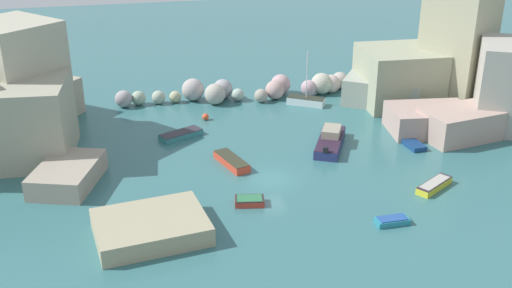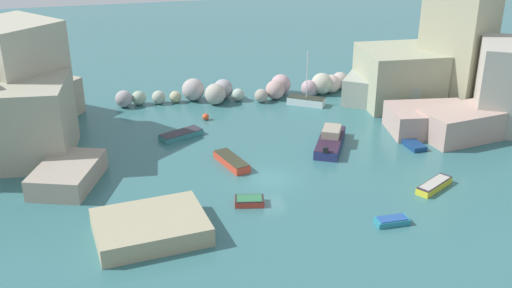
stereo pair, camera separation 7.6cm
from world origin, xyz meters
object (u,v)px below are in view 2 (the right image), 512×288
object	(u,v)px
moored_boat_4	(249,201)
moored_boat_1	(434,185)
moored_boat_0	(306,101)
moored_boat_2	(392,221)
moored_boat_3	(176,218)
moored_boat_7	(181,135)
stone_dock	(151,227)
moored_boat_5	(232,161)
moored_boat_6	(413,145)
moored_boat_8	(330,140)
channel_buoy	(206,117)

from	to	relation	value
moored_boat_4	moored_boat_1	bearing A→B (deg)	-172.76
moored_boat_0	moored_boat_2	distance (m)	25.63
moored_boat_3	moored_boat_7	world-z (taller)	moored_boat_7
stone_dock	moored_boat_5	bearing A→B (deg)	52.01
stone_dock	moored_boat_6	bearing A→B (deg)	21.49
moored_boat_8	moored_boat_6	bearing A→B (deg)	-77.18
channel_buoy	moored_boat_4	size ratio (longest dim) A/B	0.28
moored_boat_2	moored_boat_5	bearing A→B (deg)	126.92
moored_boat_4	moored_boat_7	distance (m)	14.79
moored_boat_0	moored_boat_1	bearing A→B (deg)	-45.77
moored_boat_0	moored_boat_5	size ratio (longest dim) A/B	1.32
moored_boat_3	moored_boat_7	bearing A→B (deg)	11.45
channel_buoy	moored_boat_2	xyz separation A→B (m)	(9.95, -23.60, -0.10)
moored_boat_1	moored_boat_5	xyz separation A→B (m)	(-15.12, 8.12, 0.04)
moored_boat_0	moored_boat_4	bearing A→B (deg)	-85.17
moored_boat_7	channel_buoy	bearing A→B (deg)	26.80
moored_boat_5	moored_boat_8	xyz separation A→B (m)	(9.80, 1.85, 0.24)
moored_boat_1	moored_boat_4	size ratio (longest dim) A/B	1.57
channel_buoy	moored_boat_5	world-z (taller)	moored_boat_5
moored_boat_3	moored_boat_8	bearing A→B (deg)	-36.91
stone_dock	moored_boat_5	size ratio (longest dim) A/B	1.66
moored_boat_2	moored_boat_4	xyz separation A→B (m)	(-9.47, 5.25, 0.04)
moored_boat_4	moored_boat_7	bearing A→B (deg)	-65.33
moored_boat_4	moored_boat_8	xyz separation A→B (m)	(9.82, 9.01, 0.31)
moored_boat_7	moored_boat_6	bearing A→B (deg)	-45.11
moored_boat_1	stone_dock	bearing A→B (deg)	-27.42
channel_buoy	moored_boat_7	world-z (taller)	channel_buoy
stone_dock	moored_boat_7	size ratio (longest dim) A/B	1.72
moored_boat_2	moored_boat_0	bearing A→B (deg)	86.10
stone_dock	moored_boat_6	xyz separation A→B (m)	(25.08, 9.87, -0.47)
moored_boat_8	moored_boat_3	bearing A→B (deg)	150.44
channel_buoy	moored_boat_4	bearing A→B (deg)	-88.50
moored_boat_0	moored_boat_6	world-z (taller)	moored_boat_0
moored_boat_2	moored_boat_4	size ratio (longest dim) A/B	1.00
moored_boat_1	moored_boat_8	distance (m)	11.31
moored_boat_1	moored_boat_3	world-z (taller)	moored_boat_1
moored_boat_5	moored_boat_8	world-z (taller)	moored_boat_8
channel_buoy	moored_boat_7	xyz separation A→B (m)	(-3.04, -3.99, -0.07)
moored_boat_1	moored_boat_3	size ratio (longest dim) A/B	0.93
moored_boat_2	moored_boat_3	bearing A→B (deg)	164.98
moored_boat_8	moored_boat_2	bearing A→B (deg)	-154.22
channel_buoy	moored_boat_0	xyz separation A→B (m)	(11.53, 1.98, 0.11)
moored_boat_0	moored_boat_4	world-z (taller)	moored_boat_0
moored_boat_7	moored_boat_1	bearing A→B (deg)	-65.26
moored_boat_0	moored_boat_8	xyz separation A→B (m)	(-1.23, -11.32, 0.13)
moored_boat_3	moored_boat_7	size ratio (longest dim) A/B	0.94
moored_boat_7	moored_boat_8	xyz separation A→B (m)	(13.34, -5.36, 0.31)
channel_buoy	moored_boat_8	world-z (taller)	moored_boat_8
channel_buoy	moored_boat_3	distance (m)	20.32
channel_buoy	moored_boat_3	xyz separation A→B (m)	(-5.34, -19.60, -0.08)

